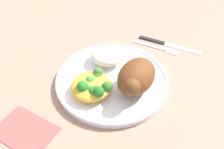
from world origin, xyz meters
TOP-DOWN VIEW (x-y plane):
  - ground_plane at (0.00, 0.00)m, footprint 2.00×2.00m
  - plate at (0.00, 0.00)m, footprint 0.28×0.28m
  - roasted_chicken at (0.00, 0.07)m, footprint 0.12×0.08m
  - rice_pile at (-0.05, -0.04)m, footprint 0.08×0.08m
  - mac_cheese_with_broccoli at (0.06, -0.02)m, footprint 0.10×0.10m
  - fork at (-0.19, 0.04)m, footprint 0.03×0.14m
  - knife at (-0.22, 0.05)m, footprint 0.04×0.19m
  - napkin at (0.22, -0.08)m, footprint 0.09×0.13m

SIDE VIEW (x-z plane):
  - ground_plane at x=0.00m, z-range 0.00..0.00m
  - napkin at x=0.22m, z-range 0.00..0.00m
  - fork at x=-0.19m, z-range 0.00..0.01m
  - knife at x=-0.22m, z-range 0.00..0.01m
  - plate at x=0.00m, z-range 0.00..0.02m
  - mac_cheese_with_broccoli at x=0.06m, z-range 0.02..0.06m
  - rice_pile at x=-0.05m, z-range 0.02..0.06m
  - roasted_chicken at x=0.00m, z-range 0.02..0.09m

